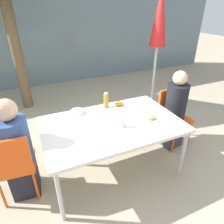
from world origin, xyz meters
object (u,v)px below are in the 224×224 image
object	(u,v)px
chair_right	(172,113)
chair_left	(13,163)
person_right	(174,112)
closed_umbrella	(159,26)
bottle	(106,100)
drinking_cup	(122,123)
salad_bowl	(77,112)
person_left	(18,153)

from	to	relation	value
chair_right	chair_left	bearing A→B (deg)	-2.01
person_right	closed_umbrella	xyz separation A→B (m)	(0.28, 0.96, 1.08)
chair_left	bottle	size ratio (longest dim) A/B	4.06
chair_left	closed_umbrella	xyz separation A→B (m)	(2.46, 1.08, 1.14)
bottle	chair_left	bearing A→B (deg)	-162.33
drinking_cup	salad_bowl	size ratio (longest dim) A/B	0.63
person_left	person_right	distance (m)	2.13
person_right	closed_umbrella	bearing A→B (deg)	-113.17
chair_right	closed_umbrella	size ratio (longest dim) A/B	0.38
salad_bowl	person_right	bearing A→B (deg)	-10.85
bottle	chair_right	bearing A→B (deg)	-10.45
chair_left	person_right	world-z (taller)	person_right
person_right	salad_bowl	xyz separation A→B (m)	(-1.38, 0.26, 0.18)
chair_left	bottle	distance (m)	1.31
person_left	salad_bowl	distance (m)	0.83
person_right	drinking_cup	bearing A→B (deg)	7.06
chair_left	person_right	bearing A→B (deg)	8.07
chair_left	person_right	size ratio (longest dim) A/B	0.73
chair_right	person_right	size ratio (longest dim) A/B	0.73
closed_umbrella	bottle	world-z (taller)	closed_umbrella
closed_umbrella	salad_bowl	distance (m)	2.01
person_left	salad_bowl	bearing A→B (deg)	27.02
drinking_cup	chair_right	bearing A→B (deg)	18.10
closed_umbrella	drinking_cup	bearing A→B (deg)	-136.18
chair_left	salad_bowl	size ratio (longest dim) A/B	5.05
person_left	chair_right	size ratio (longest dim) A/B	1.38
closed_umbrella	salad_bowl	size ratio (longest dim) A/B	13.24
person_left	bottle	xyz separation A→B (m)	(1.16, 0.31, 0.26)
chair_left	drinking_cup	world-z (taller)	chair_left
person_left	chair_right	xyz separation A→B (m)	(2.17, 0.12, -0.06)
chair_right	drinking_cup	distance (m)	1.12
chair_left	chair_right	xyz separation A→B (m)	(2.22, 0.20, 0.00)
chair_left	chair_right	world-z (taller)	same
chair_left	drinking_cup	xyz separation A→B (m)	(1.19, -0.14, 0.27)
closed_umbrella	chair_right	bearing A→B (deg)	-105.10
closed_umbrella	drinking_cup	xyz separation A→B (m)	(-1.27, -1.21, -0.86)
chair_right	person_right	xyz separation A→B (m)	(-0.04, -0.09, 0.06)
bottle	closed_umbrella	bearing A→B (deg)	29.05
person_left	bottle	distance (m)	1.23
closed_umbrella	bottle	distance (m)	1.64
chair_left	chair_right	size ratio (longest dim) A/B	1.00
person_left	person_right	bearing A→B (deg)	6.12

